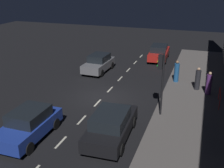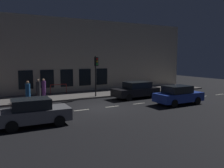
# 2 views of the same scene
# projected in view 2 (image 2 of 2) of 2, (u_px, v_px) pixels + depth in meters

# --- Properties ---
(ground_plane) EXTENTS (60.00, 60.00, 0.00)m
(ground_plane) POSITION_uv_depth(u_px,v_px,m) (101.00, 108.00, 18.16)
(ground_plane) COLOR black
(sidewalk) EXTENTS (4.50, 32.00, 0.15)m
(sidewalk) POSITION_uv_depth(u_px,v_px,m) (74.00, 96.00, 23.61)
(sidewalk) COLOR #5B5654
(sidewalk) RESTS_ON ground
(building_facade) EXTENTS (0.65, 32.00, 8.13)m
(building_facade) POSITION_uv_depth(u_px,v_px,m) (65.00, 56.00, 25.39)
(building_facade) COLOR #B2A893
(building_facade) RESTS_ON ground
(lane_centre_line) EXTENTS (0.12, 27.20, 0.01)m
(lane_centre_line) POSITION_uv_depth(u_px,v_px,m) (112.00, 107.00, 18.64)
(lane_centre_line) COLOR beige
(lane_centre_line) RESTS_ON ground
(traffic_light) EXTENTS (0.47, 0.32, 3.89)m
(traffic_light) POSITION_uv_depth(u_px,v_px,m) (96.00, 68.00, 22.35)
(traffic_light) COLOR black
(traffic_light) RESTS_ON sidewalk
(parked_car_0) EXTENTS (2.14, 4.63, 1.58)m
(parked_car_0) POSITION_uv_depth(u_px,v_px,m) (136.00, 90.00, 22.47)
(parked_car_0) COLOR black
(parked_car_0) RESTS_ON ground
(parked_car_1) EXTENTS (1.94, 4.07, 1.58)m
(parked_car_1) POSITION_uv_depth(u_px,v_px,m) (33.00, 112.00, 13.32)
(parked_car_1) COLOR slate
(parked_car_1) RESTS_ON ground
(parked_car_3) EXTENTS (1.93, 4.13, 1.58)m
(parked_car_3) POSITION_uv_depth(u_px,v_px,m) (178.00, 95.00, 19.48)
(parked_car_3) COLOR #1E389E
(parked_car_3) RESTS_ON ground
(pedestrian_0) EXTENTS (0.56, 0.56, 1.69)m
(pedestrian_0) POSITION_uv_depth(u_px,v_px,m) (44.00, 88.00, 22.98)
(pedestrian_0) COLOR #5B2D70
(pedestrian_0) RESTS_ON sidewalk
(pedestrian_1) EXTENTS (0.43, 0.43, 1.78)m
(pedestrian_1) POSITION_uv_depth(u_px,v_px,m) (28.00, 92.00, 19.88)
(pedestrian_1) COLOR #1E5189
(pedestrian_1) RESTS_ON sidewalk
(pedestrian_2) EXTENTS (0.54, 0.54, 1.73)m
(pedestrian_2) POSITION_uv_depth(u_px,v_px,m) (38.00, 89.00, 21.95)
(pedestrian_2) COLOR #232328
(pedestrian_2) RESTS_ON sidewalk
(red_railing) EXTENTS (0.05, 1.74, 0.97)m
(red_railing) POSITION_uv_depth(u_px,v_px,m) (58.00, 87.00, 24.41)
(red_railing) COLOR red
(red_railing) RESTS_ON sidewalk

